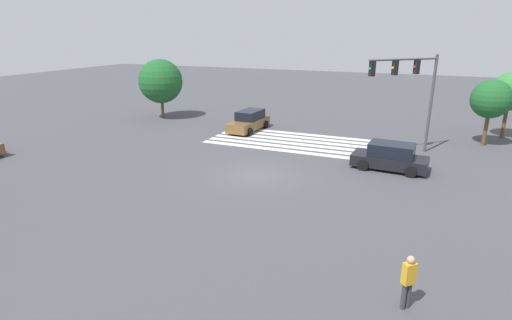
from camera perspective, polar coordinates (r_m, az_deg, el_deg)
The scene contains 9 objects.
ground_plane at distance 22.00m, azimuth -0.00°, elevation -2.18°, with size 122.79×122.79×0.00m, color #47474C.
crosswalk_markings at distance 28.77m, azimuth 5.80°, elevation 2.58°, with size 12.42×5.35×0.01m.
traffic_signal_mast at distance 26.51m, azimuth 21.37°, elevation 10.25°, with size 3.71×3.71×6.23m.
car_0 at distance 31.96m, azimuth -1.00°, elevation 5.57°, with size 2.14×4.64×1.58m.
car_2 at distance 24.01m, azimuth 18.61°, elevation 0.41°, with size 4.26×2.27×1.53m.
pedestrian at distance 12.40m, azimuth 20.92°, elevation -15.66°, with size 0.41×0.41×1.68m.
tree_corner_a at distance 37.21m, azimuth -13.47°, elevation 10.88°, with size 3.88×3.88×5.27m.
tree_corner_b at distance 31.36m, azimuth 30.55°, elevation 7.49°, with size 2.60×2.60×4.54m.
tree_corner_c at distance 34.37m, azimuth 32.55°, elevation 8.20°, with size 2.72×2.72×4.79m.
Camera 1 is at (-7.98, 19.07, 7.55)m, focal length 28.00 mm.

